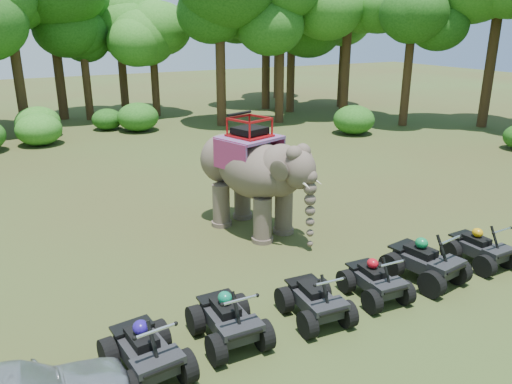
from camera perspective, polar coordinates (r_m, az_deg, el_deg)
ground at (r=12.91m, az=2.55°, el=-9.54°), size 110.00×110.00×0.00m
elephant at (r=15.07m, az=-0.49°, el=2.08°), size 3.09×4.63×3.58m
atv_0 at (r=9.57m, az=-12.56°, el=-16.64°), size 1.45×1.87×1.29m
atv_1 at (r=10.24m, az=-3.19°, el=-13.64°), size 1.28×1.73×1.27m
atv_2 at (r=10.99m, az=6.79°, el=-11.50°), size 1.29×1.70×1.20m
atv_3 at (r=12.02m, az=13.51°, el=-9.24°), size 1.22×1.62×1.15m
atv_4 at (r=13.08m, az=18.84°, el=-6.89°), size 1.59×2.00×1.35m
atv_5 at (r=14.51m, az=24.31°, el=-5.36°), size 1.23×1.65×1.20m
tree_0 at (r=34.97m, az=-18.96°, el=13.45°), size 4.86×4.86×6.94m
tree_1 at (r=35.35m, az=-11.61°, el=14.33°), size 5.06×5.06×7.22m
tree_2 at (r=31.22m, az=-4.12°, el=16.45°), size 6.83×6.83×9.76m
tree_3 at (r=32.21m, az=2.75°, el=15.40°), size 5.93×5.93×8.48m
tree_4 at (r=34.44m, az=10.33°, el=16.40°), size 6.81×6.81×9.73m
tree_5 at (r=32.55m, az=16.99°, el=13.72°), size 5.18×5.18×7.40m
tree_6 at (r=33.74m, az=25.49°, el=15.03°), size 6.91×6.91×9.88m
tree_31 at (r=32.47m, az=-25.85°, el=14.13°), size 6.31×6.31×9.01m
tree_33 at (r=43.38m, az=2.46°, el=16.23°), size 5.90×5.90×8.43m
tree_35 at (r=39.25m, az=9.91°, el=15.42°), size 5.61×5.61×8.02m
tree_36 at (r=35.71m, az=-22.01°, el=15.90°), size 7.19×7.19×10.28m
tree_37 at (r=37.63m, az=1.16°, el=16.96°), size 6.91×6.91×9.87m
tree_38 at (r=36.31m, az=4.06°, el=16.07°), size 6.21×6.21×8.87m
tree_39 at (r=36.96m, az=-15.19°, el=15.36°), size 6.05×6.05×8.64m
tree_41 at (r=37.67m, az=2.75°, el=16.24°), size 6.26×6.26×8.95m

